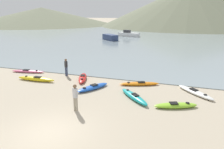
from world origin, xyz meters
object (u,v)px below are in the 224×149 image
(kayak_on_sand_4, at_px, (134,96))
(moored_boat_0, at_px, (110,37))
(kayak_on_sand_3, at_px, (139,84))
(kayak_on_sand_2, at_px, (36,79))
(person_near_waterline, at_px, (66,66))
(person_near_foreground, at_px, (75,96))
(kayak_on_sand_0, at_px, (195,92))
(kayak_on_sand_1, at_px, (93,87))
(kayak_on_sand_5, at_px, (28,71))
(kayak_on_sand_7, at_px, (83,78))
(moored_boat_1, at_px, (129,34))
(kayak_on_sand_6, at_px, (176,105))

(kayak_on_sand_4, bearing_deg, moored_boat_0, 112.46)
(kayak_on_sand_3, bearing_deg, kayak_on_sand_4, -84.92)
(kayak_on_sand_2, height_order, person_near_waterline, person_near_waterline)
(kayak_on_sand_4, relative_size, person_near_foreground, 1.69)
(kayak_on_sand_0, height_order, kayak_on_sand_4, kayak_on_sand_4)
(kayak_on_sand_2, relative_size, person_near_foreground, 2.12)
(kayak_on_sand_1, xyz_separation_m, kayak_on_sand_5, (-8.06, 2.35, -0.02))
(moored_boat_0, bearing_deg, kayak_on_sand_5, -88.26)
(kayak_on_sand_2, xyz_separation_m, person_near_foreground, (6.15, -4.20, 0.79))
(kayak_on_sand_7, bearing_deg, kayak_on_sand_0, -2.62)
(kayak_on_sand_0, height_order, moored_boat_1, moored_boat_1)
(kayak_on_sand_1, height_order, moored_boat_1, moored_boat_1)
(person_near_foreground, bearing_deg, person_near_waterline, 124.50)
(kayak_on_sand_1, bearing_deg, kayak_on_sand_0, 11.37)
(kayak_on_sand_2, xyz_separation_m, moored_boat_1, (-1.51, 37.04, 0.41))
(moored_boat_1, bearing_deg, kayak_on_sand_7, -81.62)
(kayak_on_sand_4, distance_m, person_near_waterline, 8.14)
(kayak_on_sand_4, relative_size, moored_boat_0, 0.69)
(kayak_on_sand_3, distance_m, moored_boat_1, 36.73)
(kayak_on_sand_1, distance_m, kayak_on_sand_5, 8.39)
(kayak_on_sand_4, xyz_separation_m, person_near_waterline, (-7.33, 3.45, 0.77))
(kayak_on_sand_1, bearing_deg, kayak_on_sand_5, 163.78)
(person_near_foreground, bearing_deg, kayak_on_sand_1, 98.76)
(kayak_on_sand_0, height_order, kayak_on_sand_6, kayak_on_sand_6)
(kayak_on_sand_1, bearing_deg, moored_boat_0, 106.98)
(kayak_on_sand_4, bearing_deg, kayak_on_sand_6, -10.83)
(kayak_on_sand_1, relative_size, kayak_on_sand_2, 0.82)
(kayak_on_sand_0, relative_size, kayak_on_sand_4, 1.03)
(moored_boat_0, bearing_deg, kayak_on_sand_3, -65.80)
(kayak_on_sand_6, height_order, moored_boat_0, moored_boat_0)
(moored_boat_1, bearing_deg, moored_boat_0, -102.22)
(kayak_on_sand_5, relative_size, person_near_foreground, 2.03)
(person_near_foreground, relative_size, moored_boat_1, 0.30)
(kayak_on_sand_1, relative_size, person_near_foreground, 1.74)
(kayak_on_sand_1, height_order, kayak_on_sand_2, kayak_on_sand_2)
(person_near_foreground, distance_m, moored_boat_1, 41.95)
(kayak_on_sand_2, distance_m, kayak_on_sand_7, 4.04)
(kayak_on_sand_4, bearing_deg, kayak_on_sand_0, 30.54)
(kayak_on_sand_2, bearing_deg, kayak_on_sand_7, 23.30)
(kayak_on_sand_2, bearing_deg, moored_boat_0, 96.59)
(kayak_on_sand_5, distance_m, kayak_on_sand_7, 6.23)
(kayak_on_sand_0, height_order, person_near_foreground, person_near_foreground)
(moored_boat_0, xyz_separation_m, moored_boat_1, (1.80, 8.33, -0.05))
(kayak_on_sand_7, bearing_deg, kayak_on_sand_4, -27.70)
(kayak_on_sand_7, distance_m, moored_boat_0, 28.02)
(kayak_on_sand_0, distance_m, moored_boat_0, 32.06)
(kayak_on_sand_5, relative_size, person_near_waterline, 2.09)
(kayak_on_sand_5, relative_size, kayak_on_sand_6, 1.22)
(kayak_on_sand_7, bearing_deg, person_near_waterline, 162.02)
(kayak_on_sand_0, bearing_deg, kayak_on_sand_3, 171.78)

